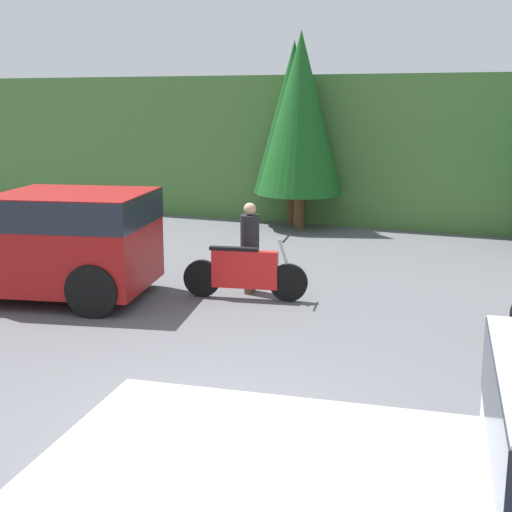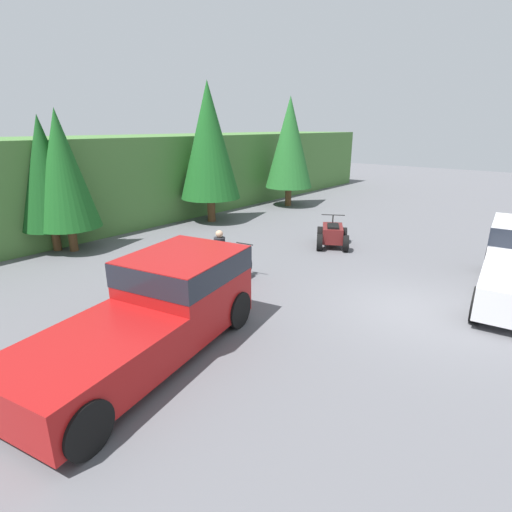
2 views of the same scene
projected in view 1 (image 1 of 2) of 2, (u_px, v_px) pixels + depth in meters
The scene contains 7 objects.
ground_plane at pixel (211, 430), 7.80m from camera, with size 80.00×80.00×0.00m, color #5B5B60.
hillside_backdrop at pixel (431, 147), 21.87m from camera, with size 44.00×6.00×4.21m.
tree_left at pixel (294, 118), 20.03m from camera, with size 2.26×2.26×5.14m.
tree_mid_left at pixel (300, 114), 19.34m from camera, with size 2.36×2.36×5.35m.
pickup_truck_red at pixel (28, 242), 12.88m from camera, with size 6.03×3.36×1.94m.
dirt_bike at pixel (245, 273), 12.82m from camera, with size 2.26×0.68×1.16m.
rider_person at pixel (250, 244), 13.16m from camera, with size 0.40×0.40×1.69m.
Camera 1 is at (3.11, -6.52, 3.54)m, focal length 50.00 mm.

